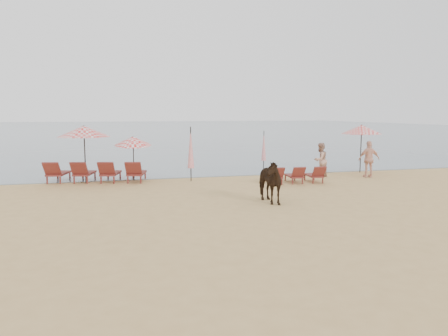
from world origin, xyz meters
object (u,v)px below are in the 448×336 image
(umbrella_open_left_a, at_px, (84,131))
(umbrella_open_right, at_px, (362,130))
(lounger_cluster_right, at_px, (295,175))
(umbrella_closed_right, at_px, (264,146))
(umbrella_open_left_b, at_px, (133,141))
(cow, at_px, (267,181))
(beachgoer_right_b, at_px, (369,159))
(umbrella_closed_left, at_px, (191,148))
(lounger_cluster_left, at_px, (96,172))
(beachgoer_right_a, at_px, (320,160))

(umbrella_open_left_a, distance_m, umbrella_open_right, 14.21)
(lounger_cluster_right, xyz_separation_m, umbrella_closed_right, (0.17, 4.69, 0.97))
(lounger_cluster_right, height_order, umbrella_open_left_a, umbrella_open_left_a)
(umbrella_open_left_b, relative_size, umbrella_open_right, 0.85)
(cow, height_order, beachgoer_right_b, beachgoer_right_b)
(lounger_cluster_right, distance_m, umbrella_closed_left, 5.02)
(lounger_cluster_left, bearing_deg, umbrella_closed_left, 2.84)
(umbrella_closed_left, relative_size, umbrella_closed_right, 1.16)
(umbrella_closed_left, bearing_deg, umbrella_open_right, 3.72)
(cow, bearing_deg, lounger_cluster_right, 48.25)
(umbrella_closed_left, relative_size, beachgoer_right_a, 1.49)
(lounger_cluster_left, height_order, umbrella_closed_right, umbrella_closed_right)
(lounger_cluster_right, height_order, umbrella_open_left_b, umbrella_open_left_b)
(umbrella_open_right, distance_m, umbrella_closed_right, 5.33)
(lounger_cluster_right, xyz_separation_m, umbrella_open_right, (4.90, 2.43, 1.94))
(umbrella_open_left_b, height_order, beachgoer_right_a, umbrella_open_left_b)
(lounger_cluster_right, height_order, umbrella_open_right, umbrella_open_right)
(umbrella_open_left_a, height_order, beachgoer_right_b, umbrella_open_left_a)
(umbrella_open_left_a, xyz_separation_m, beachgoer_right_b, (13.62, -1.82, -1.46))
(cow, bearing_deg, umbrella_open_right, 33.73)
(umbrella_open_left_b, height_order, umbrella_closed_left, umbrella_closed_left)
(beachgoer_right_a, bearing_deg, lounger_cluster_left, -28.16)
(umbrella_closed_left, height_order, cow, umbrella_closed_left)
(umbrella_open_left_a, relative_size, beachgoer_right_b, 1.45)
(lounger_cluster_left, bearing_deg, cow, -33.35)
(lounger_cluster_right, relative_size, umbrella_closed_left, 1.03)
(umbrella_closed_left, distance_m, cow, 5.90)
(lounger_cluster_left, height_order, beachgoer_right_a, beachgoer_right_a)
(beachgoer_right_a, height_order, beachgoer_right_b, beachgoer_right_b)
(lounger_cluster_left, xyz_separation_m, umbrella_closed_right, (9.01, 2.08, 0.88))
(lounger_cluster_right, xyz_separation_m, umbrella_open_left_a, (-9.31, 2.54, 1.99))
(lounger_cluster_right, relative_size, umbrella_open_left_a, 1.00)
(umbrella_open_left_a, distance_m, cow, 9.20)
(umbrella_closed_left, height_order, beachgoer_right_b, umbrella_closed_left)
(umbrella_open_right, bearing_deg, umbrella_closed_right, 166.18)
(umbrella_open_left_a, distance_m, umbrella_closed_right, 9.78)
(lounger_cluster_right, relative_size, beachgoer_right_a, 1.53)
(beachgoer_right_a, bearing_deg, umbrella_open_left_a, -27.57)
(lounger_cluster_left, height_order, beachgoer_right_b, beachgoer_right_b)
(lounger_cluster_right, distance_m, cow, 4.70)
(umbrella_open_right, xyz_separation_m, umbrella_closed_left, (-9.42, -0.61, -0.74))
(lounger_cluster_left, bearing_deg, umbrella_open_left_a, -158.67)
(umbrella_open_right, bearing_deg, cow, -129.50)
(cow, bearing_deg, beachgoer_right_a, 42.25)
(umbrella_open_left_a, xyz_separation_m, umbrella_closed_left, (4.79, -0.72, -0.80))
(lounger_cluster_left, xyz_separation_m, lounger_cluster_right, (8.84, -2.61, -0.10))
(umbrella_open_left_b, bearing_deg, umbrella_closed_left, -20.12)
(umbrella_open_left_a, xyz_separation_m, cow, (6.52, -6.30, -1.59))
(umbrella_closed_right, bearing_deg, cow, -109.35)
(umbrella_open_left_a, bearing_deg, beachgoer_right_a, -14.27)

